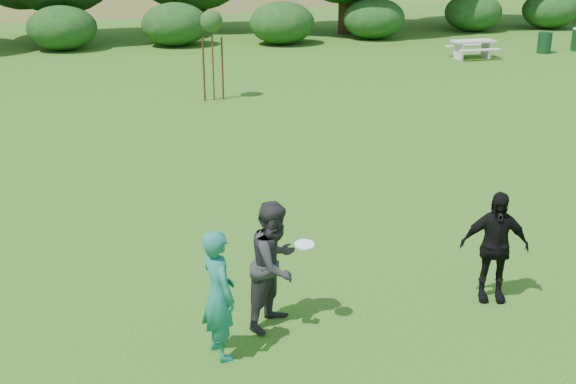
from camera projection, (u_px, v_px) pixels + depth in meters
name	position (u px, v px, depth m)	size (l,w,h in m)	color
ground	(347.00, 342.00, 9.78)	(120.00, 120.00, 0.00)	#19470C
player_teal	(219.00, 294.00, 9.20)	(0.65, 0.42, 1.77)	#186E5D
player_grey	(275.00, 264.00, 9.93)	(0.89, 0.70, 1.84)	#29292C
player_black	(494.00, 246.00, 10.63)	(1.01, 0.42, 1.72)	black
trash_can_near	(545.00, 43.00, 31.64)	(0.60, 0.60, 0.90)	#13351C
frisbee	(304.00, 245.00, 9.71)	(0.27, 0.27, 0.05)	white
sapling	(212.00, 24.00, 22.44)	(0.70, 0.70, 2.85)	#3F2518
picnic_table	(473.00, 46.00, 30.37)	(1.80, 1.48, 0.76)	#BBB7AD
hillside	(117.00, 100.00, 75.66)	(150.00, 72.00, 52.00)	olive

